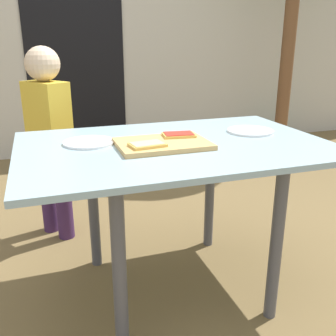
{
  "coord_description": "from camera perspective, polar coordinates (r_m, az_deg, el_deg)",
  "views": [
    {
      "loc": [
        -0.51,
        -1.42,
        1.09
      ],
      "look_at": [
        -0.03,
        0.0,
        0.58
      ],
      "focal_mm": 41.15,
      "sensor_mm": 36.0,
      "label": 1
    }
  ],
  "objects": [
    {
      "name": "garden_hose_coil",
      "position": [
        4.42,
        17.29,
        3.78
      ],
      "size": [
        0.42,
        0.42,
        0.04
      ],
      "primitive_type": "cylinder",
      "color": "teal",
      "rests_on": "ground"
    },
    {
      "name": "child_left",
      "position": [
        2.18,
        -17.19,
        5.26
      ],
      "size": [
        0.25,
        0.28,
        1.06
      ],
      "color": "#3E224B",
      "rests_on": "ground"
    },
    {
      "name": "house_door",
      "position": [
        3.82,
        -13.6,
        16.79
      ],
      "size": [
        0.9,
        0.02,
        2.0
      ],
      "primitive_type": "cube",
      "color": "black",
      "rests_on": "ground"
    },
    {
      "name": "ground_plane",
      "position": [
        1.87,
        0.94,
        -17.13
      ],
      "size": [
        16.0,
        16.0,
        0.0
      ],
      "primitive_type": "plane",
      "color": "brown"
    },
    {
      "name": "dining_table",
      "position": [
        1.59,
        1.05,
        0.71
      ],
      "size": [
        1.25,
        0.82,
        0.69
      ],
      "color": "#90AEB8",
      "rests_on": "ground"
    },
    {
      "name": "cutting_board",
      "position": [
        1.52,
        -0.8,
        3.61
      ],
      "size": [
        0.36,
        0.26,
        0.02
      ],
      "primitive_type": "cube",
      "color": "tan",
      "rests_on": "dining_table"
    },
    {
      "name": "plate_white_right",
      "position": [
        1.8,
        12.1,
        5.39
      ],
      "size": [
        0.21,
        0.21,
        0.01
      ],
      "primitive_type": "cylinder",
      "color": "silver",
      "rests_on": "dining_table"
    },
    {
      "name": "house_wall_back",
      "position": [
        3.95,
        -12.05,
        21.74
      ],
      "size": [
        8.0,
        0.2,
        2.66
      ],
      "primitive_type": "cube",
      "color": "#BCB7A8",
      "rests_on": "ground"
    },
    {
      "name": "pizza_slice_near_left",
      "position": [
        1.45,
        -3.08,
        3.47
      ],
      "size": [
        0.14,
        0.1,
        0.01
      ],
      "color": "#DAB352",
      "rests_on": "cutting_board"
    },
    {
      "name": "plate_white_left",
      "position": [
        1.6,
        -11.61,
        3.75
      ],
      "size": [
        0.21,
        0.21,
        0.01
      ],
      "primitive_type": "cylinder",
      "color": "white",
      "rests_on": "dining_table"
    },
    {
      "name": "pizza_slice_far_right",
      "position": [
        1.6,
        1.61,
        4.95
      ],
      "size": [
        0.14,
        0.1,
        0.01
      ],
      "color": "#DAB352",
      "rests_on": "cutting_board"
    }
  ]
}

